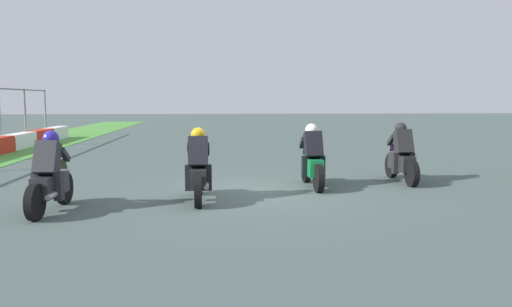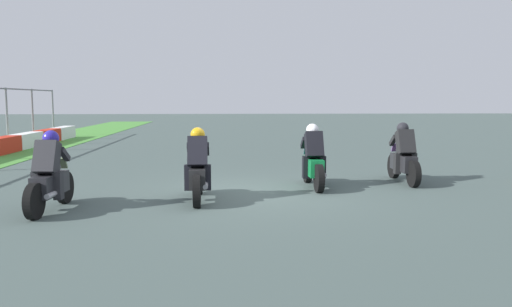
{
  "view_description": "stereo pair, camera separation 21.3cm",
  "coord_description": "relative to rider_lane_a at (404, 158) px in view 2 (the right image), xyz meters",
  "views": [
    {
      "loc": [
        -11.05,
        0.81,
        2.09
      ],
      "look_at": [
        -0.1,
        -0.04,
        0.9
      ],
      "focal_mm": 35.33,
      "sensor_mm": 36.0,
      "label": 1
    },
    {
      "loc": [
        -11.07,
        0.6,
        2.09
      ],
      "look_at": [
        -0.1,
        -0.04,
        0.9
      ],
      "focal_mm": 35.33,
      "sensor_mm": 36.0,
      "label": 2
    }
  ],
  "objects": [
    {
      "name": "ground_plane",
      "position": [
        -1.22,
        3.83,
        -0.62
      ],
      "size": [
        120.0,
        120.0,
        0.0
      ],
      "primitive_type": "plane",
      "color": "#445450"
    },
    {
      "name": "rider_lane_c",
      "position": [
        -1.96,
        5.02,
        0.0
      ],
      "size": [
        2.04,
        0.54,
        1.51
      ],
      "rotation": [
        0.0,
        0.0,
        0.02
      ],
      "color": "black",
      "rests_on": "ground_plane"
    },
    {
      "name": "rider_lane_a",
      "position": [
        0.0,
        0.0,
        0.0
      ],
      "size": [
        2.04,
        0.54,
        1.51
      ],
      "rotation": [
        0.0,
        0.0,
        0.01
      ],
      "color": "black",
      "rests_on": "ground_plane"
    },
    {
      "name": "rider_lane_d",
      "position": [
        -2.78,
        7.74,
        0.0
      ],
      "size": [
        2.04,
        0.55,
        1.51
      ],
      "rotation": [
        0.0,
        0.0,
        -0.06
      ],
      "color": "black",
      "rests_on": "ground_plane"
    },
    {
      "name": "rider_lane_b",
      "position": [
        -0.55,
        2.38,
        0.0
      ],
      "size": [
        2.04,
        0.54,
        1.51
      ],
      "rotation": [
        0.0,
        0.0,
        0.03
      ],
      "color": "black",
      "rests_on": "ground_plane"
    }
  ]
}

